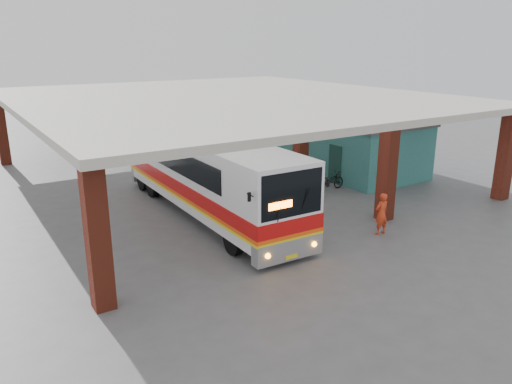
{
  "coord_description": "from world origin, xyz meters",
  "views": [
    {
      "loc": [
        -12.75,
        -17.25,
        7.41
      ],
      "look_at": [
        -1.69,
        0.0,
        1.22
      ],
      "focal_mm": 35.0,
      "sensor_mm": 36.0,
      "label": 1
    }
  ],
  "objects_px": {
    "coach_bus": "(207,173)",
    "motorcycle": "(330,181)",
    "pedestrian": "(381,214)",
    "red_chair": "(278,162)"
  },
  "relations": [
    {
      "from": "coach_bus",
      "to": "motorcycle",
      "type": "distance_m",
      "value": 7.19
    },
    {
      "from": "pedestrian",
      "to": "red_chair",
      "type": "xyz_separation_m",
      "value": [
        2.93,
        11.3,
        -0.53
      ]
    },
    {
      "from": "coach_bus",
      "to": "motorcycle",
      "type": "relative_size",
      "value": 6.95
    },
    {
      "from": "coach_bus",
      "to": "pedestrian",
      "type": "relative_size",
      "value": 7.63
    },
    {
      "from": "pedestrian",
      "to": "red_chair",
      "type": "bearing_deg",
      "value": -103.02
    },
    {
      "from": "coach_bus",
      "to": "motorcycle",
      "type": "bearing_deg",
      "value": 0.59
    },
    {
      "from": "motorcycle",
      "to": "red_chair",
      "type": "bearing_deg",
      "value": -8.76
    },
    {
      "from": "pedestrian",
      "to": "red_chair",
      "type": "distance_m",
      "value": 11.69
    },
    {
      "from": "motorcycle",
      "to": "pedestrian",
      "type": "height_order",
      "value": "pedestrian"
    },
    {
      "from": "coach_bus",
      "to": "red_chair",
      "type": "xyz_separation_m",
      "value": [
        7.64,
        5.41,
        -1.55
      ]
    }
  ]
}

